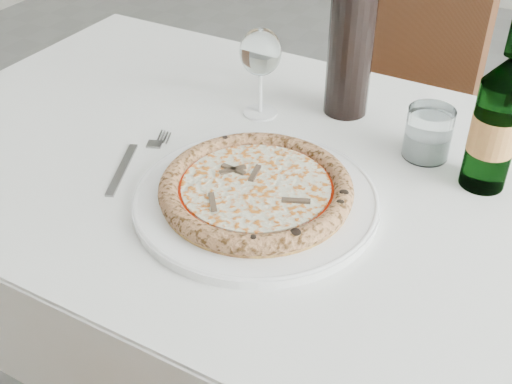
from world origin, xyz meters
TOP-DOWN VIEW (x-y plane):
  - dining_table at (0.15, -0.08)m, footprint 1.34×0.80m
  - chair_far at (0.08, 0.71)m, footprint 0.46×0.46m
  - plate at (0.15, -0.18)m, footprint 0.36×0.36m
  - pizza at (0.15, -0.18)m, footprint 0.28×0.28m
  - fork at (-0.08, -0.19)m, footprint 0.07×0.20m
  - wine_glass at (0.03, 0.05)m, footprint 0.07×0.07m
  - tumbler at (0.33, 0.06)m, footprint 0.07×0.07m
  - beer_bottle at (0.42, 0.03)m, footprint 0.07×0.07m
  - wine_bottle at (0.15, 0.14)m, footprint 0.08×0.08m

SIDE VIEW (x-z plane):
  - chair_far at x=0.08m, z-range 0.07..1.00m
  - dining_table at x=0.15m, z-range 0.28..1.04m
  - fork at x=-0.08m, z-range 0.76..0.76m
  - plate at x=0.15m, z-range 0.76..0.77m
  - pizza at x=0.15m, z-range 0.77..0.80m
  - tumbler at x=0.33m, z-range 0.75..0.83m
  - beer_bottle at x=0.42m, z-range 0.73..0.99m
  - wine_glass at x=0.03m, z-range 0.79..0.95m
  - wine_bottle at x=0.15m, z-range 0.73..1.05m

